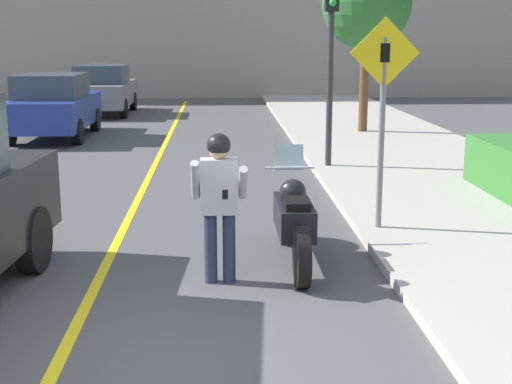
{
  "coord_description": "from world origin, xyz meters",
  "views": [
    {
      "loc": [
        0.76,
        -5.47,
        2.65
      ],
      "look_at": [
        1.19,
        2.82,
        0.82
      ],
      "focal_mm": 50.0,
      "sensor_mm": 36.0,
      "label": 1
    }
  ],
  "objects_px": {
    "person_biker": "(219,193)",
    "traffic_light": "(331,32)",
    "motorcycle": "(294,220)",
    "crossing_sign": "(383,103)",
    "street_tree": "(367,5)",
    "parked_car_grey": "(103,89)",
    "parked_car_blue": "(54,105)"
  },
  "relations": [
    {
      "from": "person_biker",
      "to": "crossing_sign",
      "type": "height_order",
      "value": "crossing_sign"
    },
    {
      "from": "motorcycle",
      "to": "person_biker",
      "type": "xyz_separation_m",
      "value": [
        -0.87,
        -0.65,
        0.48
      ]
    },
    {
      "from": "motorcycle",
      "to": "traffic_light",
      "type": "xyz_separation_m",
      "value": [
        1.3,
        5.79,
        2.2
      ]
    },
    {
      "from": "parked_car_grey",
      "to": "street_tree",
      "type": "bearing_deg",
      "value": -36.1
    },
    {
      "from": "motorcycle",
      "to": "parked_car_grey",
      "type": "bearing_deg",
      "value": 106.13
    },
    {
      "from": "street_tree",
      "to": "parked_car_grey",
      "type": "height_order",
      "value": "street_tree"
    },
    {
      "from": "motorcycle",
      "to": "street_tree",
      "type": "bearing_deg",
      "value": 74.59
    },
    {
      "from": "motorcycle",
      "to": "crossing_sign",
      "type": "distance_m",
      "value": 2.1
    },
    {
      "from": "person_biker",
      "to": "parked_car_grey",
      "type": "xyz_separation_m",
      "value": [
        -3.93,
        17.26,
        -0.14
      ]
    },
    {
      "from": "crossing_sign",
      "to": "parked_car_blue",
      "type": "height_order",
      "value": "crossing_sign"
    },
    {
      "from": "person_biker",
      "to": "crossing_sign",
      "type": "distance_m",
      "value": 2.88
    },
    {
      "from": "motorcycle",
      "to": "parked_car_grey",
      "type": "xyz_separation_m",
      "value": [
        -4.81,
        16.61,
        0.34
      ]
    },
    {
      "from": "person_biker",
      "to": "parked_car_blue",
      "type": "distance_m",
      "value": 12.31
    },
    {
      "from": "person_biker",
      "to": "crossing_sign",
      "type": "bearing_deg",
      "value": 39.38
    },
    {
      "from": "traffic_light",
      "to": "parked_car_grey",
      "type": "xyz_separation_m",
      "value": [
        -6.1,
        10.83,
        -1.86
      ]
    },
    {
      "from": "traffic_light",
      "to": "parked_car_grey",
      "type": "distance_m",
      "value": 12.56
    },
    {
      "from": "traffic_light",
      "to": "street_tree",
      "type": "bearing_deg",
      "value": 71.53
    },
    {
      "from": "crossing_sign",
      "to": "parked_car_grey",
      "type": "height_order",
      "value": "crossing_sign"
    },
    {
      "from": "traffic_light",
      "to": "street_tree",
      "type": "xyz_separation_m",
      "value": [
        1.71,
        5.13,
        0.72
      ]
    },
    {
      "from": "street_tree",
      "to": "traffic_light",
      "type": "bearing_deg",
      "value": -108.47
    },
    {
      "from": "person_biker",
      "to": "traffic_light",
      "type": "relative_size",
      "value": 0.44
    },
    {
      "from": "traffic_light",
      "to": "street_tree",
      "type": "distance_m",
      "value": 5.45
    },
    {
      "from": "person_biker",
      "to": "traffic_light",
      "type": "height_order",
      "value": "traffic_light"
    },
    {
      "from": "motorcycle",
      "to": "crossing_sign",
      "type": "height_order",
      "value": "crossing_sign"
    },
    {
      "from": "motorcycle",
      "to": "parked_car_blue",
      "type": "relative_size",
      "value": 0.56
    },
    {
      "from": "crossing_sign",
      "to": "street_tree",
      "type": "xyz_separation_m",
      "value": [
        1.74,
        9.81,
        1.65
      ]
    },
    {
      "from": "traffic_light",
      "to": "parked_car_blue",
      "type": "xyz_separation_m",
      "value": [
        -6.5,
        5.09,
        -1.86
      ]
    },
    {
      "from": "motorcycle",
      "to": "parked_car_grey",
      "type": "distance_m",
      "value": 17.3
    },
    {
      "from": "crossing_sign",
      "to": "parked_car_grey",
      "type": "relative_size",
      "value": 0.66
    },
    {
      "from": "parked_car_blue",
      "to": "parked_car_grey",
      "type": "relative_size",
      "value": 1.0
    },
    {
      "from": "person_biker",
      "to": "motorcycle",
      "type": "bearing_deg",
      "value": 36.65
    },
    {
      "from": "crossing_sign",
      "to": "parked_car_blue",
      "type": "xyz_separation_m",
      "value": [
        -6.47,
        9.77,
        -0.93
      ]
    }
  ]
}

